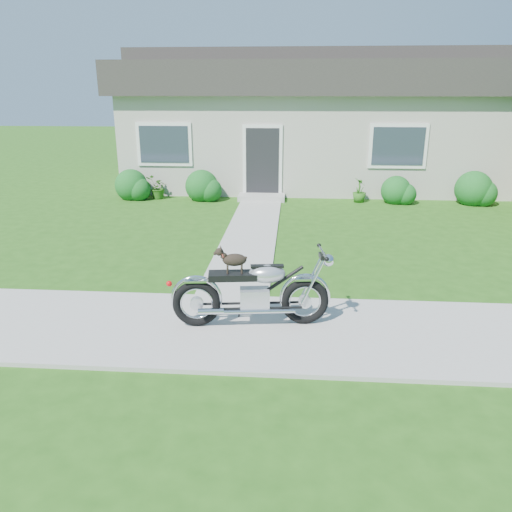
% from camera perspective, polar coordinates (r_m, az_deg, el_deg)
% --- Properties ---
extents(ground, '(80.00, 80.00, 0.00)m').
position_cam_1_polar(ground, '(7.01, 8.42, -8.64)').
color(ground, '#235114').
rests_on(ground, ground).
extents(sidewalk, '(24.00, 2.20, 0.04)m').
position_cam_1_polar(sidewalk, '(7.00, 8.42, -8.49)').
color(sidewalk, '#9E9B93').
rests_on(sidewalk, ground).
extents(walkway, '(1.20, 8.00, 0.03)m').
position_cam_1_polar(walkway, '(11.70, -0.51, 2.81)').
color(walkway, '#9E9B93').
rests_on(walkway, ground).
extents(house, '(12.60, 7.03, 4.50)m').
position_cam_1_polar(house, '(18.26, 6.24, 15.15)').
color(house, beige).
rests_on(house, ground).
extents(shrub_row, '(11.14, 1.05, 1.05)m').
position_cam_1_polar(shrub_row, '(14.98, 5.03, 7.79)').
color(shrub_row, '#17571D').
rests_on(shrub_row, ground).
extents(potted_plant_left, '(0.78, 0.81, 0.69)m').
position_cam_1_polar(potted_plant_left, '(15.60, -11.20, 7.67)').
color(potted_plant_left, '#275717').
rests_on(potted_plant_left, ground).
extents(potted_plant_right, '(0.46, 0.46, 0.71)m').
position_cam_1_polar(potted_plant_right, '(15.17, 11.75, 7.37)').
color(potted_plant_right, '#2C651B').
rests_on(potted_plant_right, ground).
extents(motorcycle_with_dog, '(2.22, 0.64, 1.13)m').
position_cam_1_polar(motorcycle_with_dog, '(6.86, -0.19, -4.06)').
color(motorcycle_with_dog, black).
rests_on(motorcycle_with_dog, sidewalk).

